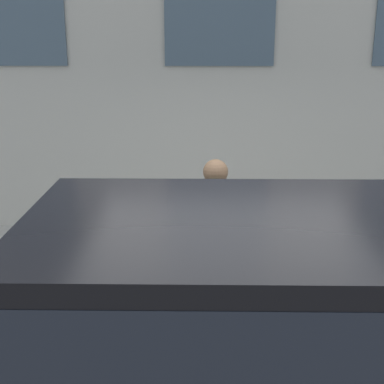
% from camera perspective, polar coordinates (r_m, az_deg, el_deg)
% --- Properties ---
extents(ground_plane, '(80.00, 80.00, 0.00)m').
position_cam_1_polar(ground_plane, '(5.24, 3.64, -16.52)').
color(ground_plane, '#514F4C').
extents(sidewalk, '(3.01, 60.00, 0.14)m').
position_cam_1_polar(sidewalk, '(6.52, 3.04, -8.81)').
color(sidewalk, '#B2ADA3').
rests_on(sidewalk, ground_plane).
extents(fire_hydrant, '(0.37, 0.48, 0.71)m').
position_cam_1_polar(fire_hydrant, '(5.32, -2.52, -9.82)').
color(fire_hydrant, '#2D7260').
rests_on(fire_hydrant, sidewalk).
extents(person, '(0.37, 0.25, 1.55)m').
position_cam_1_polar(person, '(5.37, 2.47, -2.93)').
color(person, '#726651').
rests_on(person, sidewalk).
extents(parked_truck_black_near, '(2.09, 5.06, 1.77)m').
position_cam_1_polar(parked_truck_black_near, '(3.62, 7.38, -13.90)').
color(parked_truck_black_near, black).
rests_on(parked_truck_black_near, ground_plane).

